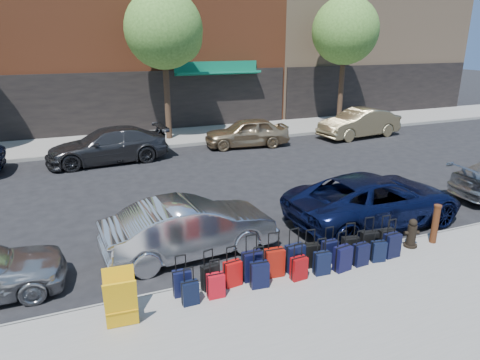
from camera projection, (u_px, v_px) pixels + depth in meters
name	position (u px, v px, depth m)	size (l,w,h in m)	color
ground	(222.00, 204.00, 13.88)	(120.00, 120.00, 0.00)	black
sidewalk_near	(337.00, 317.00, 8.14)	(60.00, 4.00, 0.15)	gray
sidewalk_far	(158.00, 138.00, 22.64)	(60.00, 4.00, 0.15)	gray
curb_near	(287.00, 267.00, 9.92)	(60.00, 0.08, 0.15)	gray
curb_far	(167.00, 147.00, 20.87)	(60.00, 0.08, 0.15)	gray
tree_center	(167.00, 32.00, 20.75)	(3.80, 3.80, 7.27)	black
tree_right	(347.00, 33.00, 24.50)	(3.80, 3.80, 7.27)	black
suitcase_front_0	(182.00, 283.00, 8.64)	(0.37, 0.22, 0.88)	black
suitcase_front_1	(210.00, 277.00, 8.87)	(0.40, 0.27, 0.88)	black
suitcase_front_2	(233.00, 273.00, 8.98)	(0.39, 0.24, 0.89)	#AD0B0B
suitcase_front_3	(252.00, 266.00, 9.18)	(0.43, 0.24, 1.04)	black
suitcase_front_4	(274.00, 263.00, 9.33)	(0.44, 0.26, 1.02)	maroon
suitcase_front_5	(295.00, 258.00, 9.53)	(0.43, 0.25, 1.01)	black
suitcase_front_6	(310.00, 255.00, 9.72)	(0.40, 0.26, 0.90)	black
suitcase_front_7	(330.00, 252.00, 9.90)	(0.37, 0.21, 0.88)	black
suitcase_front_8	(350.00, 249.00, 10.01)	(0.42, 0.28, 0.92)	black
suitcase_front_9	(369.00, 243.00, 10.25)	(0.42, 0.27, 0.96)	black
suitcase_front_10	(386.00, 240.00, 10.42)	(0.39, 0.23, 0.93)	black
suitcase_back_0	(190.00, 293.00, 8.36)	(0.33, 0.19, 0.78)	black
suitcase_back_1	(216.00, 285.00, 8.58)	(0.35, 0.21, 0.82)	#B50B18
suitcase_back_3	(259.00, 275.00, 8.93)	(0.40, 0.26, 0.90)	black
suitcase_back_5	(299.00, 268.00, 9.22)	(0.36, 0.22, 0.83)	maroon
suitcase_back_6	(322.00, 263.00, 9.42)	(0.37, 0.23, 0.84)	black
suitcase_back_7	(343.00, 258.00, 9.57)	(0.42, 0.28, 0.93)	black
suitcase_back_8	(361.00, 254.00, 9.80)	(0.37, 0.23, 0.85)	black
suitcase_back_9	(378.00, 251.00, 9.98)	(0.36, 0.25, 0.80)	black
suitcase_back_10	(392.00, 245.00, 10.17)	(0.41, 0.25, 0.94)	black
fire_hydrant	(412.00, 234.00, 10.65)	(0.38, 0.33, 0.74)	black
bollard	(435.00, 223.00, 10.80)	(0.19, 0.19, 1.02)	#38190C
display_rack	(121.00, 300.00, 7.69)	(0.61, 0.67, 1.02)	#EEA90D
car_near_1	(190.00, 228.00, 10.50)	(1.49, 4.27, 1.41)	silver
car_near_2	(375.00, 200.00, 12.23)	(2.42, 5.25, 1.46)	#0D143A
car_far_1	(108.00, 145.00, 18.37)	(2.06, 5.08, 1.47)	#343336
car_far_2	(247.00, 132.00, 21.07)	(1.66, 4.12, 1.41)	tan
car_far_3	(359.00, 123.00, 23.04)	(1.62, 4.64, 1.53)	tan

